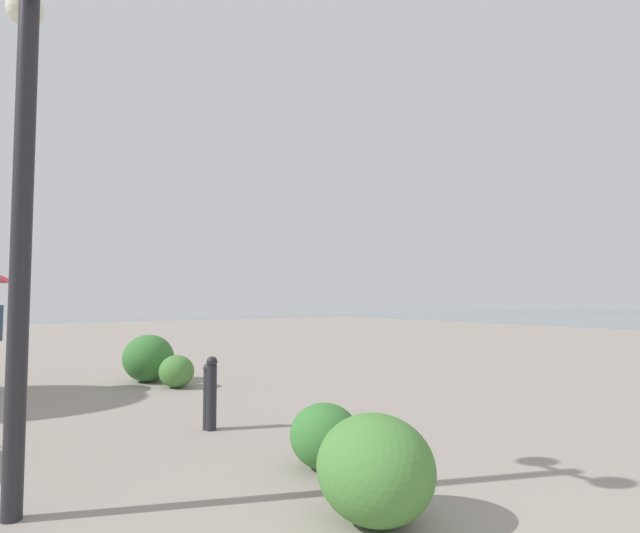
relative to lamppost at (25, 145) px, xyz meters
name	(u,v)px	position (x,y,z in m)	size (l,w,h in m)	color
lamppost	(25,145)	(0.00, 0.00, 0.00)	(0.98, 0.28, 3.99)	#232328
bollard_near	(212,392)	(1.56, -2.14, -2.21)	(0.13, 0.13, 0.86)	#232328
bollard_mid	(208,395)	(1.61, -2.12, -2.25)	(0.13, 0.13, 0.78)	#232328
shrub_low	(148,358)	(5.61, -2.60, -2.23)	(1.02, 0.92, 0.87)	#387533
shrub_round	(325,436)	(-0.34, -2.44, -2.37)	(0.69, 0.62, 0.59)	#387533
shrub_wide	(177,371)	(4.67, -2.81, -2.38)	(0.66, 0.59, 0.56)	#477F38
shrub_tall	(375,469)	(-1.49, -2.05, -2.29)	(0.87, 0.79, 0.74)	#477F38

